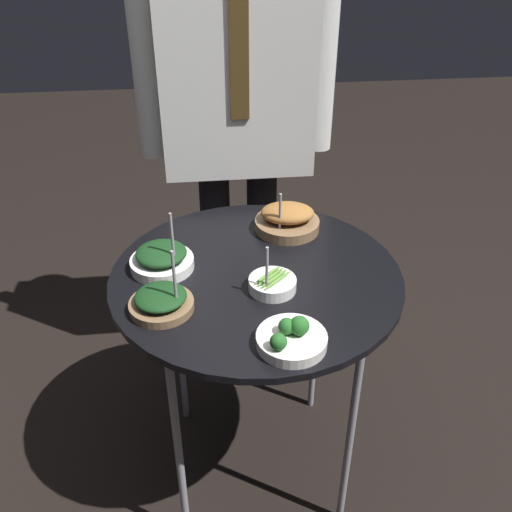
% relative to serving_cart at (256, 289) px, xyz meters
% --- Properties ---
extents(ground_plane, '(8.00, 8.00, 0.00)m').
position_rel_serving_cart_xyz_m(ground_plane, '(0.00, 0.00, -0.67)').
color(ground_plane, black).
extents(serving_cart, '(0.71, 0.71, 0.72)m').
position_rel_serving_cart_xyz_m(serving_cart, '(0.00, 0.00, 0.00)').
color(serving_cart, black).
rests_on(serving_cart, ground_plane).
extents(bowl_spinach_mid_left, '(0.14, 0.14, 0.16)m').
position_rel_serving_cart_xyz_m(bowl_spinach_mid_left, '(-0.22, -0.12, 0.07)').
color(bowl_spinach_mid_left, brown).
rests_on(bowl_spinach_mid_left, serving_cart).
extents(bowl_spinach_near_rim, '(0.16, 0.16, 0.17)m').
position_rel_serving_cart_xyz_m(bowl_spinach_near_rim, '(-0.23, 0.05, 0.08)').
color(bowl_spinach_near_rim, white).
rests_on(bowl_spinach_near_rim, serving_cart).
extents(bowl_asparagus_center, '(0.11, 0.11, 0.13)m').
position_rel_serving_cart_xyz_m(bowl_asparagus_center, '(0.03, -0.07, 0.06)').
color(bowl_asparagus_center, white).
rests_on(bowl_asparagus_center, serving_cart).
extents(bowl_roast_front_right, '(0.18, 0.18, 0.13)m').
position_rel_serving_cart_xyz_m(bowl_roast_front_right, '(0.11, 0.20, 0.08)').
color(bowl_roast_front_right, brown).
rests_on(bowl_roast_front_right, serving_cart).
extents(bowl_broccoli_front_left, '(0.15, 0.15, 0.07)m').
position_rel_serving_cart_xyz_m(bowl_broccoli_front_left, '(0.04, -0.27, 0.07)').
color(bowl_broccoli_front_left, silver).
rests_on(bowl_broccoli_front_left, serving_cart).
extents(waiter_figure, '(0.58, 0.22, 1.57)m').
position_rel_serving_cart_xyz_m(waiter_figure, '(-0.00, 0.51, 0.33)').
color(waiter_figure, black).
rests_on(waiter_figure, ground_plane).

